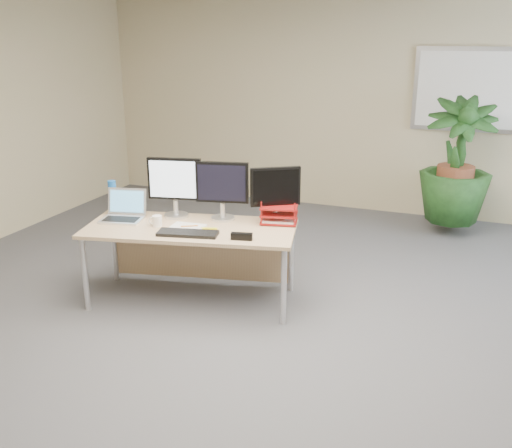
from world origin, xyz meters
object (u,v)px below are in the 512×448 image
at_px(monitor_left, 175,183).
at_px(monitor_right, 222,187).
at_px(laptop, 124,212).
at_px(floor_plant, 456,169).
at_px(desk, 194,238).

distance_m(monitor_left, monitor_right, 0.41).
bearing_deg(laptop, monitor_right, 20.14).
xyz_separation_m(floor_plant, monitor_left, (-2.18, -2.39, 0.20)).
bearing_deg(monitor_left, monitor_right, 10.09).
bearing_deg(floor_plant, monitor_left, -132.38).
distance_m(floor_plant, monitor_right, 2.92).
height_order(desk, floor_plant, floor_plant).
distance_m(monitor_left, laptop, 0.50).
height_order(monitor_right, laptop, monitor_right).
bearing_deg(laptop, desk, 9.64).
bearing_deg(monitor_right, laptop, -159.86).
relative_size(floor_plant, monitor_left, 2.93).
distance_m(desk, laptop, 0.64).
xyz_separation_m(desk, monitor_left, (-0.22, 0.11, 0.43)).
bearing_deg(floor_plant, monitor_right, -127.40).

